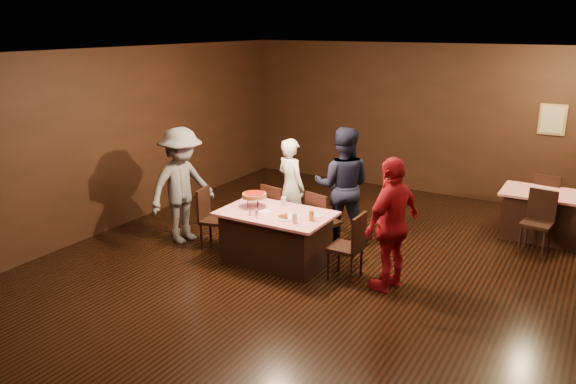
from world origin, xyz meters
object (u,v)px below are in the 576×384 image
object	(u,v)px
chair_back_near	(537,222)
diner_navy_hoodie	(342,186)
glass_amber	(311,216)
chair_back_far	(547,200)
chair_far_left	(279,213)
back_table	(542,215)
diner_grey_knit	(182,186)
glass_front_right	(295,218)
diner_white_jacket	(291,187)
diner_red_shirt	(392,224)
pizza_stand	(254,195)
plate_empty	(315,215)
chair_far_right	(324,221)
main_table	(276,237)
glass_back	(284,202)
chair_end_left	(215,219)
chair_end_right	(345,246)

from	to	relation	value
chair_back_near	diner_navy_hoodie	size ratio (longest dim) A/B	0.51
glass_amber	chair_back_far	bearing A→B (deg)	54.51
chair_far_left	chair_back_near	xyz separation A→B (m)	(3.62, 1.57, 0.00)
back_table	diner_grey_knit	xyz separation A→B (m)	(-4.94, -3.04, 0.54)
chair_back_far	glass_front_right	distance (m)	4.77
chair_back_far	diner_white_jacket	distance (m)	4.41
chair_far_left	diner_white_jacket	size ratio (longest dim) A/B	0.59
diner_red_shirt	pizza_stand	world-z (taller)	diner_red_shirt
plate_empty	chair_far_right	bearing A→B (deg)	104.04
diner_white_jacket	diner_red_shirt	world-z (taller)	diner_red_shirt
chair_far_right	diner_red_shirt	size ratio (longest dim) A/B	0.53
main_table	glass_back	world-z (taller)	glass_back
back_table	diner_red_shirt	size ratio (longest dim) A/B	0.73
chair_far_right	pizza_stand	size ratio (longest dim) A/B	2.50
main_table	chair_back_far	size ratio (longest dim) A/B	1.68
plate_empty	glass_amber	xyz separation A→B (m)	(0.05, -0.20, 0.06)
pizza_stand	chair_end_left	bearing A→B (deg)	-175.91
back_table	plate_empty	world-z (taller)	plate_empty
glass_amber	glass_back	bearing A→B (deg)	151.70
diner_white_jacket	pizza_stand	world-z (taller)	diner_white_jacket
back_table	chair_end_left	world-z (taller)	chair_end_left
chair_end_right	chair_far_left	bearing A→B (deg)	-116.56
pizza_stand	glass_back	world-z (taller)	pizza_stand
diner_navy_hoodie	diner_white_jacket	bearing A→B (deg)	-15.38
chair_far_right	chair_end_left	xyz separation A→B (m)	(-1.50, -0.75, 0.00)
plate_empty	chair_far_left	bearing A→B (deg)	147.72
chair_far_left	diner_grey_knit	world-z (taller)	diner_grey_knit
diner_navy_hoodie	pizza_stand	distance (m)	1.45
chair_back_near	diner_white_jacket	xyz separation A→B (m)	(-3.62, -1.19, 0.33)
main_table	diner_grey_knit	bearing A→B (deg)	-179.41
chair_back_far	diner_grey_knit	distance (m)	6.15
chair_far_right	diner_white_jacket	world-z (taller)	diner_white_jacket
diner_navy_hoodie	diner_red_shirt	xyz separation A→B (m)	(1.24, -1.16, -0.04)
diner_white_jacket	glass_amber	size ratio (longest dim) A/B	11.50
chair_end_left	glass_amber	distance (m)	1.74
chair_end_left	diner_red_shirt	bearing A→B (deg)	-102.20
chair_far_left	chair_back_far	xyz separation A→B (m)	(3.62, 2.87, 0.00)
back_table	chair_end_right	distance (m)	3.69
diner_grey_knit	glass_back	distance (m)	1.70
plate_empty	glass_front_right	distance (m)	0.42
chair_far_left	plate_empty	world-z (taller)	chair_far_left
back_table	chair_far_left	world-z (taller)	chair_far_left
diner_red_shirt	plate_empty	world-z (taller)	diner_red_shirt
diner_grey_knit	diner_red_shirt	world-z (taller)	diner_grey_knit
main_table	plate_empty	distance (m)	0.69
pizza_stand	glass_back	size ratio (longest dim) A/B	2.71
chair_end_right	diner_white_jacket	xyz separation A→B (m)	(-1.50, 1.13, 0.33)
diner_red_shirt	chair_back_near	bearing A→B (deg)	162.28
glass_amber	chair_back_near	bearing A→B (deg)	42.17
glass_back	chair_far_left	bearing A→B (deg)	127.87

